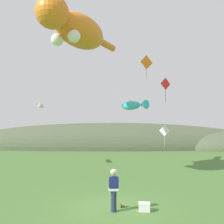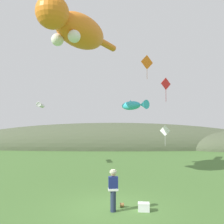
{
  "view_description": "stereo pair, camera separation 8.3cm",
  "coord_description": "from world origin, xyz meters",
  "px_view_note": "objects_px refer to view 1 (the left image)",
  "views": [
    {
      "loc": [
        -0.0,
        -11.2,
        3.74
      ],
      "look_at": [
        0.0,
        4.0,
        4.47
      ],
      "focal_mm": 40.0,
      "sensor_mm": 36.0,
      "label": 1
    },
    {
      "loc": [
        0.08,
        -11.2,
        3.74
      ],
      "look_at": [
        0.0,
        4.0,
        4.47
      ],
      "focal_mm": 40.0,
      "sensor_mm": 36.0,
      "label": 2
    }
  ],
  "objects_px": {
    "kite_giant_cat": "(75,29)",
    "kite_diamond_red": "(166,84)",
    "kite_tube_streamer": "(40,105)",
    "festival_attendant": "(114,189)",
    "kite_spool": "(122,205)",
    "kite_diamond_white": "(164,131)",
    "kite_fish_windsock": "(133,105)",
    "picnic_cooler": "(144,207)",
    "kite_diamond_orange": "(146,62)"
  },
  "relations": [
    {
      "from": "kite_giant_cat",
      "to": "kite_tube_streamer",
      "type": "xyz_separation_m",
      "value": [
        -3.8,
        4.67,
        -5.14
      ]
    },
    {
      "from": "kite_diamond_red",
      "to": "kite_diamond_orange",
      "type": "distance_m",
      "value": 5.23
    },
    {
      "from": "kite_tube_streamer",
      "to": "kite_diamond_white",
      "type": "bearing_deg",
      "value": 4.53
    },
    {
      "from": "picnic_cooler",
      "to": "kite_fish_windsock",
      "type": "distance_m",
      "value": 9.1
    },
    {
      "from": "picnic_cooler",
      "to": "kite_tube_streamer",
      "type": "distance_m",
      "value": 14.77
    },
    {
      "from": "kite_diamond_red",
      "to": "kite_diamond_white",
      "type": "relative_size",
      "value": 0.97
    },
    {
      "from": "kite_tube_streamer",
      "to": "kite_diamond_red",
      "type": "distance_m",
      "value": 11.17
    },
    {
      "from": "kite_spool",
      "to": "kite_fish_windsock",
      "type": "bearing_deg",
      "value": 81.07
    },
    {
      "from": "picnic_cooler",
      "to": "kite_diamond_red",
      "type": "relative_size",
      "value": 0.28
    },
    {
      "from": "kite_diamond_orange",
      "to": "kite_diamond_white",
      "type": "relative_size",
      "value": 1.19
    },
    {
      "from": "kite_spool",
      "to": "kite_tube_streamer",
      "type": "relative_size",
      "value": 0.11
    },
    {
      "from": "picnic_cooler",
      "to": "kite_giant_cat",
      "type": "distance_m",
      "value": 13.0
    },
    {
      "from": "kite_tube_streamer",
      "to": "festival_attendant",
      "type": "bearing_deg",
      "value": -60.32
    },
    {
      "from": "kite_fish_windsock",
      "to": "festival_attendant",
      "type": "bearing_deg",
      "value": -101.16
    },
    {
      "from": "kite_giant_cat",
      "to": "kite_tube_streamer",
      "type": "distance_m",
      "value": 7.92
    },
    {
      "from": "picnic_cooler",
      "to": "kite_diamond_orange",
      "type": "bearing_deg",
      "value": 81.39
    },
    {
      "from": "kite_giant_cat",
      "to": "festival_attendant",
      "type": "bearing_deg",
      "value": -68.1
    },
    {
      "from": "kite_giant_cat",
      "to": "kite_diamond_white",
      "type": "xyz_separation_m",
      "value": [
        7.51,
        5.57,
        -7.47
      ]
    },
    {
      "from": "kite_giant_cat",
      "to": "kite_diamond_white",
      "type": "bearing_deg",
      "value": 36.55
    },
    {
      "from": "kite_diamond_red",
      "to": "kite_giant_cat",
      "type": "bearing_deg",
      "value": -171.92
    },
    {
      "from": "kite_tube_streamer",
      "to": "kite_diamond_orange",
      "type": "distance_m",
      "value": 10.48
    },
    {
      "from": "kite_tube_streamer",
      "to": "kite_diamond_red",
      "type": "xyz_separation_m",
      "value": [
        10.45,
        -3.73,
        1.3
      ]
    },
    {
      "from": "kite_diamond_white",
      "to": "kite_diamond_orange",
      "type": "bearing_deg",
      "value": -171.65
    },
    {
      "from": "kite_fish_windsock",
      "to": "kite_tube_streamer",
      "type": "relative_size",
      "value": 1.11
    },
    {
      "from": "festival_attendant",
      "to": "kite_fish_windsock",
      "type": "height_order",
      "value": "kite_fish_windsock"
    },
    {
      "from": "picnic_cooler",
      "to": "kite_tube_streamer",
      "type": "bearing_deg",
      "value": 124.54
    },
    {
      "from": "kite_fish_windsock",
      "to": "picnic_cooler",
      "type": "bearing_deg",
      "value": -91.54
    },
    {
      "from": "kite_diamond_white",
      "to": "kite_tube_streamer",
      "type": "bearing_deg",
      "value": -175.47
    },
    {
      "from": "kite_tube_streamer",
      "to": "kite_diamond_orange",
      "type": "relative_size",
      "value": 0.93
    },
    {
      "from": "festival_attendant",
      "to": "kite_tube_streamer",
      "type": "relative_size",
      "value": 0.84
    },
    {
      "from": "kite_spool",
      "to": "kite_giant_cat",
      "type": "distance_m",
      "value": 12.55
    },
    {
      "from": "picnic_cooler",
      "to": "kite_giant_cat",
      "type": "bearing_deg",
      "value": 121.03
    },
    {
      "from": "kite_diamond_orange",
      "to": "kite_diamond_white",
      "type": "bearing_deg",
      "value": 8.35
    },
    {
      "from": "kite_giant_cat",
      "to": "kite_diamond_red",
      "type": "xyz_separation_m",
      "value": [
        6.66,
        0.94,
        -3.85
      ]
    },
    {
      "from": "kite_tube_streamer",
      "to": "kite_diamond_white",
      "type": "relative_size",
      "value": 1.11
    },
    {
      "from": "kite_diamond_white",
      "to": "kite_giant_cat",
      "type": "bearing_deg",
      "value": -143.45
    },
    {
      "from": "festival_attendant",
      "to": "kite_diamond_red",
      "type": "distance_m",
      "value": 10.4
    },
    {
      "from": "kite_diamond_orange",
      "to": "festival_attendant",
      "type": "bearing_deg",
      "value": -104.53
    },
    {
      "from": "festival_attendant",
      "to": "kite_tube_streamer",
      "type": "xyz_separation_m",
      "value": [
        -6.52,
        11.44,
        4.46
      ]
    },
    {
      "from": "kite_fish_windsock",
      "to": "kite_spool",
      "type": "bearing_deg",
      "value": -98.93
    },
    {
      "from": "kite_fish_windsock",
      "to": "kite_giant_cat",
      "type": "bearing_deg",
      "value": -167.59
    },
    {
      "from": "kite_giant_cat",
      "to": "kite_diamond_orange",
      "type": "relative_size",
      "value": 3.71
    },
    {
      "from": "kite_giant_cat",
      "to": "kite_diamond_white",
      "type": "height_order",
      "value": "kite_giant_cat"
    },
    {
      "from": "picnic_cooler",
      "to": "kite_fish_windsock",
      "type": "xyz_separation_m",
      "value": [
        0.21,
        7.64,
        4.95
      ]
    },
    {
      "from": "kite_diamond_orange",
      "to": "kite_diamond_white",
      "type": "height_order",
      "value": "kite_diamond_orange"
    },
    {
      "from": "kite_giant_cat",
      "to": "kite_fish_windsock",
      "type": "xyz_separation_m",
      "value": [
        4.24,
        0.93,
        -5.43
      ]
    },
    {
      "from": "festival_attendant",
      "to": "kite_diamond_orange",
      "type": "relative_size",
      "value": 0.78
    },
    {
      "from": "kite_diamond_orange",
      "to": "kite_diamond_red",
      "type": "bearing_deg",
      "value": -79.63
    },
    {
      "from": "kite_spool",
      "to": "kite_giant_cat",
      "type": "xyz_separation_m",
      "value": [
        -3.11,
        6.21,
        10.45
      ]
    },
    {
      "from": "picnic_cooler",
      "to": "kite_fish_windsock",
      "type": "relative_size",
      "value": 0.22
    }
  ]
}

